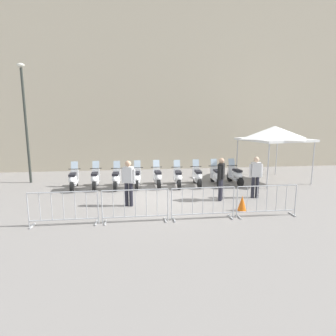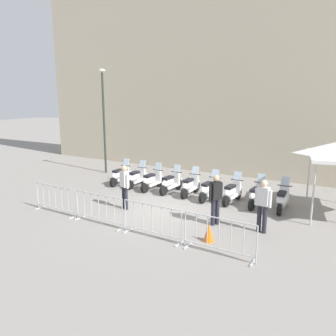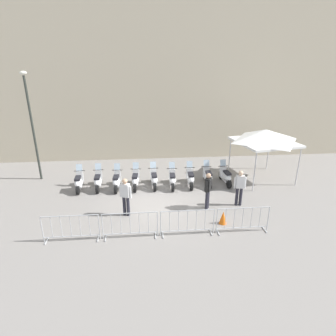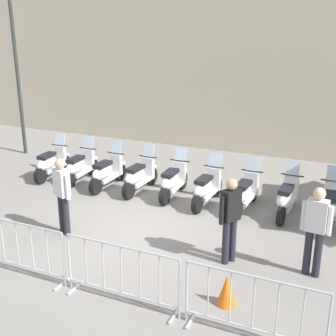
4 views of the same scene
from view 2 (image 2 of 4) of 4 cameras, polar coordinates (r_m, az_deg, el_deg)
ground_plane at (r=12.61m, az=-0.55°, el=-7.28°), size 120.00×120.00×0.00m
building_facade at (r=19.65m, az=12.98°, el=21.87°), size 27.95×7.67×15.35m
motorcycle_0 at (r=16.33m, az=-8.56°, el=-1.36°), size 0.60×1.72×1.24m
motorcycle_1 at (r=15.77m, az=-5.69°, el=-1.75°), size 0.63×1.72×1.24m
motorcycle_2 at (r=15.13m, az=-2.94°, el=-2.28°), size 0.70×1.71×1.24m
motorcycle_3 at (r=14.67m, az=0.41°, el=-2.71°), size 0.72×1.70×1.24m
motorcycle_4 at (r=14.23m, az=3.92°, el=-3.19°), size 0.64×1.72×1.24m
motorcycle_5 at (r=13.71m, az=7.31°, el=-3.83°), size 0.73×1.70×1.24m
motorcycle_6 at (r=13.42m, az=11.29°, el=-4.31°), size 0.72×1.70×1.24m
motorcycle_7 at (r=13.21m, az=15.46°, el=-4.77°), size 0.70×1.71×1.24m
motorcycle_8 at (r=12.98m, az=19.68°, el=-5.32°), size 0.60×1.72×1.24m
barrier_segment_0 at (r=12.75m, az=-19.45°, el=-5.29°), size 2.06×0.80×1.07m
barrier_segment_1 at (r=11.20m, az=-12.26°, el=-7.20°), size 2.06×0.80×1.07m
barrier_segment_2 at (r=9.89m, az=-2.89°, el=-9.50°), size 2.06×0.80×1.07m
barrier_segment_3 at (r=8.94m, az=9.05°, el=-12.01°), size 2.06×0.80×1.07m
street_lamp at (r=18.90m, az=-11.42°, el=9.83°), size 0.36×0.36×5.93m
officer_near_row_end at (r=12.44m, az=-7.77°, el=-2.94°), size 0.48×0.38×1.73m
officer_mid_plaza at (r=10.55m, az=16.57°, el=-5.99°), size 0.53×0.32×1.73m
officer_by_barriers at (r=10.86m, az=8.50°, el=-5.13°), size 0.40×0.44×1.73m
traffic_cone at (r=9.80m, az=7.27°, el=-11.38°), size 0.32×0.32×0.55m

